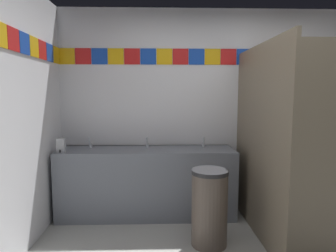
{
  "coord_description": "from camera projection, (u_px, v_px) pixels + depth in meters",
  "views": [
    {
      "loc": [
        -0.78,
        -2.08,
        1.49
      ],
      "look_at": [
        -0.69,
        1.07,
        1.14
      ],
      "focal_mm": 31.03,
      "sensor_mm": 36.0,
      "label": 1
    }
  ],
  "objects": [
    {
      "name": "wall_back",
      "position": [
        219.0,
        110.0,
        3.8
      ],
      "size": [
        4.08,
        0.09,
        2.56
      ],
      "color": "silver",
      "rests_on": "ground_plane"
    },
    {
      "name": "vanity_counter",
      "position": [
        147.0,
        181.0,
        3.56
      ],
      "size": [
        2.11,
        0.55,
        0.82
      ],
      "color": "slate",
      "rests_on": "ground_plane"
    },
    {
      "name": "faucet_left",
      "position": [
        90.0,
        144.0,
        3.58
      ],
      "size": [
        0.04,
        0.1,
        0.14
      ],
      "color": "silver",
      "rests_on": "vanity_counter"
    },
    {
      "name": "faucet_center",
      "position": [
        147.0,
        143.0,
        3.6
      ],
      "size": [
        0.04,
        0.1,
        0.14
      ],
      "color": "silver",
      "rests_on": "vanity_counter"
    },
    {
      "name": "faucet_right",
      "position": [
        204.0,
        143.0,
        3.62
      ],
      "size": [
        0.04,
        0.1,
        0.14
      ],
      "color": "silver",
      "rests_on": "vanity_counter"
    },
    {
      "name": "soap_dispenser",
      "position": [
        61.0,
        145.0,
        3.32
      ],
      "size": [
        0.09,
        0.09,
        0.16
      ],
      "color": "#B7BABF",
      "rests_on": "vanity_counter"
    },
    {
      "name": "stall_divider",
      "position": [
        284.0,
        146.0,
        2.77
      ],
      "size": [
        0.92,
        1.56,
        1.99
      ],
      "color": "#726651",
      "rests_on": "ground_plane"
    },
    {
      "name": "toilet",
      "position": [
        294.0,
        192.0,
        3.53
      ],
      "size": [
        0.39,
        0.49,
        0.74
      ],
      "color": "white",
      "rests_on": "ground_plane"
    },
    {
      "name": "trash_bin",
      "position": [
        209.0,
        207.0,
        2.85
      ],
      "size": [
        0.36,
        0.36,
        0.76
      ],
      "color": "brown",
      "rests_on": "ground_plane"
    }
  ]
}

